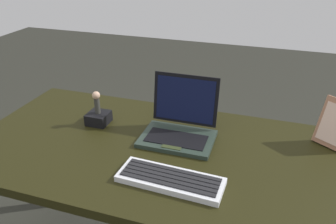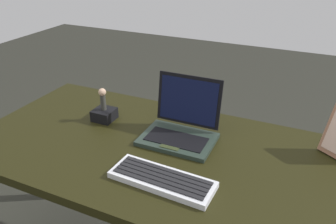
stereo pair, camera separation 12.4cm
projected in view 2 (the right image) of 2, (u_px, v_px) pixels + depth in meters
name	position (u px, v px, depth m)	size (l,w,h in m)	color
desk	(180.00, 171.00, 1.27)	(1.64, 0.74, 0.71)	black
laptop_front	(181.00, 127.00, 1.31)	(0.28, 0.23, 0.23)	#243129
external_keyboard	(162.00, 179.00, 1.08)	(0.35, 0.14, 0.03)	silver
figurine_stand	(104.00, 115.00, 1.46)	(0.09, 0.09, 0.05)	black
figurine	(103.00, 97.00, 1.42)	(0.03, 0.03, 0.10)	#33342E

